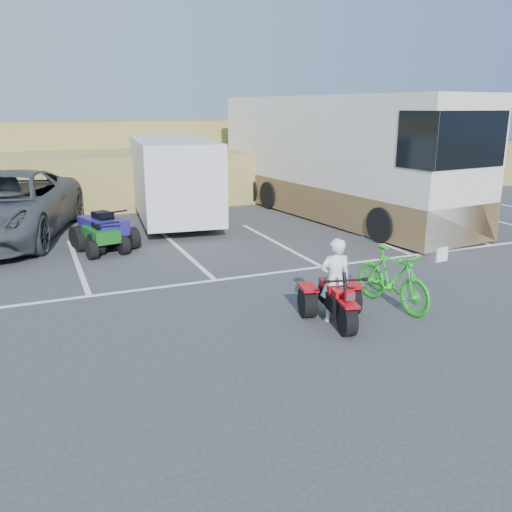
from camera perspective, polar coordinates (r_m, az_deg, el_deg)
name	(u,v)px	position (r m, az deg, el deg)	size (l,w,h in m)	color
ground	(258,318)	(9.94, 0.17, -6.53)	(100.00, 100.00, 0.00)	#323235
parking_stripes	(227,258)	(13.83, -3.12, -0.16)	(28.00, 5.16, 0.01)	white
grass_embankment	(117,162)	(24.34, -14.43, 9.56)	(40.00, 8.50, 3.10)	olive
red_trike_atv	(336,324)	(9.79, 8.45, -7.06)	(1.11, 1.48, 0.96)	#B10A11
rider	(335,280)	(9.66, 8.34, -2.54)	(0.56, 0.37, 1.53)	white
green_dirt_bike	(392,278)	(10.59, 14.16, -2.29)	(0.54, 1.92, 1.16)	#14BF19
grey_pickup	(5,206)	(17.18, -24.94, 4.77)	(3.19, 6.92, 1.92)	#414347
cargo_trailer	(173,178)	(18.18, -8.74, 8.14)	(2.95, 6.02, 2.71)	silver
rv_motorhome	(337,165)	(19.31, 8.47, 9.41)	(4.15, 11.43, 4.02)	silver
quad_atv_blue	(105,248)	(15.31, -15.60, 0.81)	(1.28, 1.71, 1.12)	navy
quad_atv_green	(102,253)	(14.82, -15.86, 0.32)	(1.04, 1.39, 0.91)	#135618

